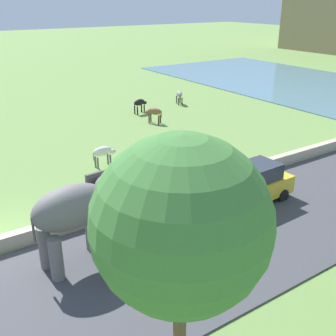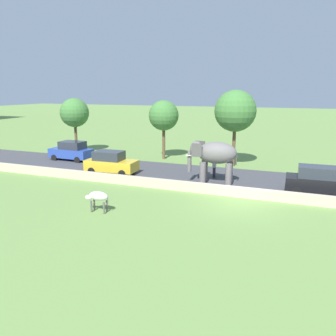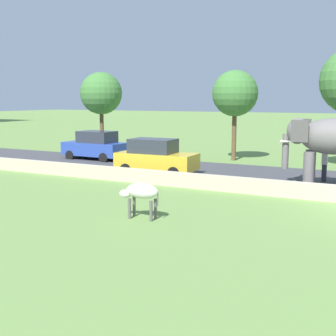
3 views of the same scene
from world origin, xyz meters
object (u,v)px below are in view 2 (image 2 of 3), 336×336
car_yellow (111,163)px  car_black (319,181)px  cow_white (98,197)px  car_blue (72,151)px  elephant (213,155)px  person_beside_elephant (214,167)px

car_yellow → car_black: 14.82m
cow_white → car_blue: bearing=42.0°
elephant → person_beside_elephant: 2.00m
elephant → car_yellow: size_ratio=0.87×
car_yellow → elephant: bearing=-90.1°
car_blue → cow_white: bearing=-138.0°
car_black → person_beside_elephant: bearing=77.3°
person_beside_elephant → cow_white: (-9.16, 4.16, -0.04)m
elephant → car_black: size_ratio=0.88×
person_beside_elephant → car_blue: bearing=83.5°
elephant → car_yellow: 8.19m
car_yellow → cow_white: 8.43m
person_beside_elephant → car_black: 7.18m
car_blue → elephant: bearing=-102.7°
car_black → cow_white: bearing=124.2°
car_black → car_yellow: bearing=90.0°
car_blue → car_yellow: bearing=-117.7°
person_beside_elephant → cow_white: person_beside_elephant is taller
car_blue → car_black: 21.07m
car_yellow → car_blue: (3.15, 6.01, 0.00)m
car_yellow → cow_white: (-7.59, -3.66, -0.06)m
car_blue → cow_white: 14.45m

